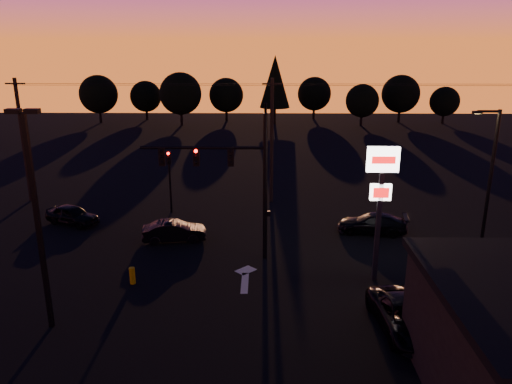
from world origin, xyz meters
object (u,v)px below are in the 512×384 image
at_px(car_right, 372,223).
at_px(suv_parked, 405,316).
at_px(parking_lot_light, 36,208).
at_px(streetlight, 489,174).
at_px(traffic_signal_mast, 235,171).
at_px(car_left, 72,215).
at_px(secondary_signal, 169,173).
at_px(pylon_sign, 381,186).
at_px(bollard, 132,276).
at_px(car_mid, 174,231).

xyz_separation_m(car_right, suv_parked, (-0.92, -10.89, 0.03)).
distance_m(parking_lot_light, streetlight, 23.05).
bearing_deg(traffic_signal_mast, car_left, 154.93).
relative_size(traffic_signal_mast, car_right, 2.02).
relative_size(secondary_signal, pylon_sign, 0.64).
xyz_separation_m(traffic_signal_mast, secondary_signal, (-4.90, 7.49, -2.07)).
relative_size(parking_lot_light, suv_parked, 1.95).
xyz_separation_m(bollard, car_mid, (1.15, 5.48, 0.19)).
bearing_deg(car_mid, bollard, 158.79).
relative_size(traffic_signal_mast, car_left, 2.34).
height_order(pylon_sign, car_left, pylon_sign).
bearing_deg(bollard, parking_lot_light, -122.25).
distance_m(bollard, suv_parked, 12.94).
xyz_separation_m(bollard, car_left, (-6.00, 8.23, 0.20)).
relative_size(bollard, car_right, 0.20).
xyz_separation_m(pylon_sign, car_left, (-18.05, 7.62, -4.29)).
bearing_deg(car_left, parking_lot_light, -139.79).
height_order(streetlight, car_mid, streetlight).
bearing_deg(car_right, streetlight, 75.84).
xyz_separation_m(secondary_signal, bollard, (-0.05, -10.60, -2.44)).
relative_size(secondary_signal, streetlight, 0.54).
distance_m(streetlight, bollard, 19.92).
bearing_deg(parking_lot_light, traffic_signal_mast, 43.37).
xyz_separation_m(car_mid, suv_parked, (11.17, -9.42, 0.03)).
distance_m(traffic_signal_mast, suv_parked, 11.06).
relative_size(streetlight, car_left, 2.19).
distance_m(traffic_signal_mast, car_mid, 6.22).
bearing_deg(traffic_signal_mast, pylon_sign, -19.36).
height_order(traffic_signal_mast, car_mid, traffic_signal_mast).
height_order(car_left, suv_parked, suv_parked).
bearing_deg(car_mid, suv_parked, -139.51).
height_order(secondary_signal, parking_lot_light, parking_lot_light).
distance_m(secondary_signal, car_left, 6.87).
distance_m(car_right, suv_parked, 10.93).
distance_m(traffic_signal_mast, secondary_signal, 9.19).
relative_size(car_left, car_right, 0.86).
height_order(pylon_sign, suv_parked, pylon_sign).
relative_size(pylon_sign, car_mid, 1.82).
bearing_deg(car_left, suv_parked, -99.72).
relative_size(secondary_signal, car_mid, 1.16).
height_order(secondary_signal, bollard, secondary_signal).
bearing_deg(pylon_sign, streetlight, 30.08).
relative_size(traffic_signal_mast, pylon_sign, 1.26).
height_order(streetlight, suv_parked, streetlight).
height_order(car_left, car_mid, car_left).
bearing_deg(bollard, streetlight, 13.68).
bearing_deg(streetlight, car_left, 171.76).
bearing_deg(secondary_signal, traffic_signal_mast, -56.81).
xyz_separation_m(streetlight, car_mid, (-17.81, 0.86, -3.80)).
bearing_deg(bollard, secondary_signal, 89.74).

